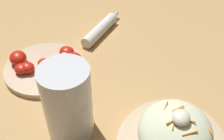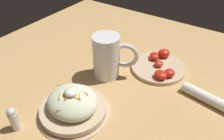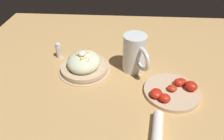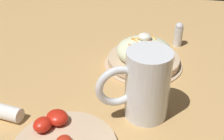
% 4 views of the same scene
% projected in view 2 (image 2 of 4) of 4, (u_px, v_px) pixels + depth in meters
% --- Properties ---
extents(ground_plane, '(1.43, 1.43, 0.00)m').
position_uv_depth(ground_plane, '(116.00, 101.00, 0.73)').
color(ground_plane, tan).
extents(salad_plate, '(0.23, 0.23, 0.10)m').
position_uv_depth(salad_plate, '(73.00, 105.00, 0.67)').
color(salad_plate, '#D1B28E').
rests_on(salad_plate, ground_plane).
extents(beer_mug, '(0.16, 0.11, 0.17)m').
position_uv_depth(beer_mug, '(108.00, 59.00, 0.80)').
color(beer_mug, white).
rests_on(beer_mug, ground_plane).
extents(napkin_roll, '(0.20, 0.06, 0.03)m').
position_uv_depth(napkin_roll, '(207.00, 98.00, 0.72)').
color(napkin_roll, white).
rests_on(napkin_roll, ground_plane).
extents(tomato_plate, '(0.21, 0.21, 0.05)m').
position_uv_depth(tomato_plate, '(159.00, 66.00, 0.86)').
color(tomato_plate, '#D1B28E').
rests_on(tomato_plate, ground_plane).
extents(salt_shaker, '(0.03, 0.03, 0.08)m').
position_uv_depth(salt_shaker, '(14.00, 118.00, 0.62)').
color(salt_shaker, white).
rests_on(salt_shaker, ground_plane).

